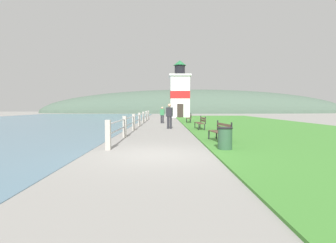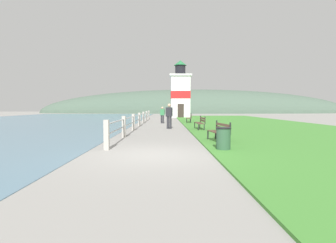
% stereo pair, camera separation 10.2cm
% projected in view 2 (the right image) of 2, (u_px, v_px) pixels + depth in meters
% --- Properties ---
extents(ground_plane, '(160.00, 160.00, 0.00)m').
position_uv_depth(ground_plane, '(154.00, 155.00, 8.53)').
color(ground_plane, gray).
extents(grass_verge, '(12.00, 43.43, 0.06)m').
position_uv_depth(grass_verge, '(251.00, 124.00, 23.05)').
color(grass_verge, '#428433').
rests_on(grass_verge, ground_plane).
extents(seawall_railing, '(0.18, 23.79, 1.10)m').
position_uv_depth(seawall_railing, '(139.00, 118.00, 21.27)').
color(seawall_railing, '#A8A399').
rests_on(seawall_railing, ground_plane).
extents(park_bench_near, '(0.70, 1.76, 0.94)m').
position_uv_depth(park_bench_near, '(220.00, 131.00, 11.36)').
color(park_bench_near, brown).
rests_on(park_bench_near, ground_plane).
extents(park_bench_midway, '(0.52, 1.94, 0.94)m').
position_uv_depth(park_bench_midway, '(201.00, 122.00, 17.81)').
color(park_bench_midway, brown).
rests_on(park_bench_midway, ground_plane).
extents(park_bench_far, '(0.61, 2.02, 0.94)m').
position_uv_depth(park_bench_far, '(190.00, 117.00, 25.55)').
color(park_bench_far, brown).
rests_on(park_bench_far, ground_plane).
extents(lighthouse, '(3.19, 3.19, 8.42)m').
position_uv_depth(lighthouse, '(180.00, 93.00, 38.81)').
color(lighthouse, white).
rests_on(lighthouse, ground_plane).
extents(person_strolling, '(0.42, 0.29, 1.58)m').
position_uv_depth(person_strolling, '(162.00, 114.00, 24.96)').
color(person_strolling, '#28282D').
rests_on(person_strolling, ground_plane).
extents(person_by_railing, '(0.49, 0.37, 1.79)m').
position_uv_depth(person_by_railing, '(169.00, 115.00, 18.65)').
color(person_by_railing, '#28282D').
rests_on(person_by_railing, ground_plane).
extents(trash_bin, '(0.54, 0.54, 0.84)m').
position_uv_depth(trash_bin, '(223.00, 139.00, 9.29)').
color(trash_bin, '#2D5138').
rests_on(trash_bin, ground_plane).
extents(distant_hillside, '(80.00, 16.00, 12.00)m').
position_uv_depth(distant_hillside, '(195.00, 113.00, 67.46)').
color(distant_hillside, '#475B4C').
rests_on(distant_hillside, ground_plane).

